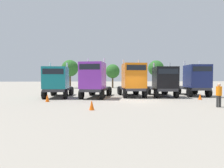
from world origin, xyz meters
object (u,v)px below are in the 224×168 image
visitor_in_hivis (219,93)px  semi_truck_orange (133,80)px  traffic_cone_mid (47,98)px  traffic_cone_far (92,105)px  semi_truck_navy (195,80)px  semi_truck_purple (94,80)px  semi_truck_teal (57,82)px  semi_truck_black (163,81)px  traffic_cone_near (200,97)px

visitor_in_hivis → semi_truck_orange: bearing=-163.4°
traffic_cone_mid → traffic_cone_far: size_ratio=1.09×
traffic_cone_mid → semi_truck_navy: bearing=11.6°
semi_truck_navy → traffic_cone_far: 14.94m
semi_truck_purple → semi_truck_teal: bearing=-86.5°
traffic_cone_mid → traffic_cone_far: bearing=-48.7°
semi_truck_purple → semi_truck_navy: bearing=108.8°
traffic_cone_far → traffic_cone_mid: bearing=131.3°
semi_truck_orange → traffic_cone_mid: 9.54m
semi_truck_navy → traffic_cone_far: bearing=-49.6°
semi_truck_black → semi_truck_navy: size_ratio=1.09×
semi_truck_teal → traffic_cone_mid: semi_truck_teal is taller
visitor_in_hivis → traffic_cone_near: 4.80m
visitor_in_hivis → traffic_cone_mid: bearing=-123.8°
semi_truck_orange → semi_truck_teal: bearing=-90.2°
semi_truck_navy → traffic_cone_far: semi_truck_navy is taller
semi_truck_navy → visitor_in_hivis: (-2.88, -7.90, -0.93)m
semi_truck_purple → semi_truck_navy: 12.25m
semi_truck_black → visitor_in_hivis: bearing=16.9°
traffic_cone_near → traffic_cone_mid: traffic_cone_mid is taller
semi_truck_black → visitor_in_hivis: 7.64m
visitor_in_hivis → traffic_cone_far: size_ratio=2.67×
semi_truck_black → semi_truck_navy: bearing=102.6°
semi_truck_orange → semi_truck_black: semi_truck_orange is taller
semi_truck_purple → semi_truck_navy: size_ratio=1.09×
semi_truck_black → traffic_cone_near: 4.28m
semi_truck_navy → traffic_cone_mid: semi_truck_navy is taller
traffic_cone_mid → traffic_cone_far: 6.28m
semi_truck_navy → semi_truck_black: bearing=-77.1°
semi_truck_teal → semi_truck_black: bearing=89.4°
semi_truck_orange → visitor_in_hivis: size_ratio=3.34×
semi_truck_purple → traffic_cone_far: bearing=12.9°
semi_truck_purple → traffic_cone_far: semi_truck_purple is taller
semi_truck_navy → visitor_in_hivis: 8.46m
semi_truck_teal → traffic_cone_near: (14.86, -3.31, -1.49)m
semi_truck_teal → visitor_in_hivis: 15.59m
semi_truck_teal → semi_truck_navy: bearing=91.3°
semi_truck_orange → semi_truck_black: (3.59, -0.26, -0.22)m
semi_truck_navy → traffic_cone_near: bearing=-16.4°
semi_truck_purple → traffic_cone_mid: semi_truck_purple is taller
semi_truck_purple → semi_truck_navy: (12.22, 0.87, -0.03)m
semi_truck_orange → semi_truck_purple: bearing=-80.4°
semi_truck_navy → traffic_cone_mid: bearing=-71.1°
traffic_cone_far → semi_truck_purple: bearing=88.3°
semi_truck_teal → semi_truck_black: semi_truck_black is taller
visitor_in_hivis → semi_truck_black: bearing=174.3°
semi_truck_orange → traffic_cone_far: bearing=-30.0°
semi_truck_black → semi_truck_navy: (4.18, 0.41, 0.18)m
semi_truck_teal → traffic_cone_far: semi_truck_teal is taller
traffic_cone_near → visitor_in_hivis: bearing=-107.2°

